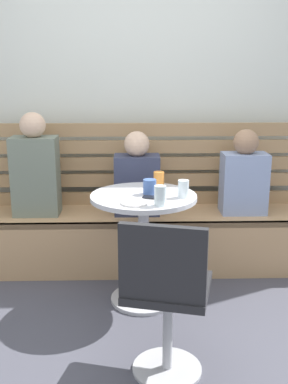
{
  "coord_description": "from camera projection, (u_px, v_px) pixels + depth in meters",
  "views": [
    {
      "loc": [
        -0.08,
        -2.17,
        1.51
      ],
      "look_at": [
        -0.0,
        0.66,
        0.75
      ],
      "focal_mm": 42.78,
      "sensor_mm": 36.0,
      "label": 1
    }
  ],
  "objects": [
    {
      "name": "ground",
      "position": [
        148.0,
        356.0,
        2.49
      ],
      "size": [
        8.0,
        8.0,
        0.0
      ],
      "primitive_type": "plane",
      "color": "#42424C"
    },
    {
      "name": "phone_on_table",
      "position": [
        154.0,
        197.0,
        2.83
      ],
      "size": [
        0.15,
        0.1,
        0.01
      ],
      "primitive_type": "cube",
      "rotation": [
        0.0,
        0.0,
        1.38
      ],
      "color": "black",
      "rests_on": "cafe_table"
    },
    {
      "name": "person_adult",
      "position": [
        35.0,
        169.0,
        3.42
      ],
      "size": [
        0.34,
        0.22,
        0.77
      ],
      "color": "slate",
      "rests_on": "booth_bench"
    },
    {
      "name": "plate_small",
      "position": [
        135.0,
        203.0,
        2.71
      ],
      "size": [
        0.17,
        0.17,
        0.01
      ],
      "primitive_type": "cylinder",
      "color": "white",
      "rests_on": "cafe_table"
    },
    {
      "name": "cup_water_clear",
      "position": [
        183.0,
        189.0,
        2.83
      ],
      "size": [
        0.07,
        0.07,
        0.11
      ],
      "primitive_type": "cylinder",
      "color": "white",
      "rests_on": "cafe_table"
    },
    {
      "name": "person_child_middle",
      "position": [
        244.0,
        177.0,
        3.47
      ],
      "size": [
        0.34,
        0.22,
        0.64
      ],
      "color": "#8C9EC6",
      "rests_on": "booth_bench"
    },
    {
      "name": "back_wall",
      "position": [
        141.0,
        77.0,
        3.7
      ],
      "size": [
        5.2,
        0.1,
        2.9
      ],
      "primitive_type": "cube",
      "color": "silver",
      "rests_on": "ground"
    },
    {
      "name": "cup_mug_blue",
      "position": [
        150.0,
        187.0,
        2.91
      ],
      "size": [
        0.08,
        0.08,
        0.09
      ],
      "primitive_type": "cylinder",
      "color": "#3D5B9E",
      "rests_on": "cafe_table"
    },
    {
      "name": "cafe_table",
      "position": [
        143.0,
        228.0,
        2.96
      ],
      "size": [
        0.68,
        0.68,
        0.74
      ],
      "color": "#ADADB2",
      "rests_on": "ground"
    },
    {
      "name": "white_chair",
      "position": [
        166.0,
        294.0,
        2.2
      ],
      "size": [
        0.49,
        0.49,
        0.85
      ],
      "color": "#ADADB2",
      "rests_on": "ground"
    },
    {
      "name": "cup_glass_tall",
      "position": [
        160.0,
        196.0,
        2.66
      ],
      "size": [
        0.07,
        0.07,
        0.12
      ],
      "primitive_type": "cylinder",
      "color": "silver",
      "rests_on": "cafe_table"
    },
    {
      "name": "booth_bench",
      "position": [
        143.0,
        239.0,
        3.59
      ],
      "size": [
        2.7,
        0.52,
        0.44
      ],
      "color": "tan",
      "rests_on": "ground"
    },
    {
      "name": "cup_tumbler_orange",
      "position": [
        159.0,
        179.0,
        3.11
      ],
      "size": [
        0.07,
        0.07,
        0.1
      ],
      "primitive_type": "cylinder",
      "color": "orange",
      "rests_on": "cafe_table"
    },
    {
      "name": "person_child_left",
      "position": [
        137.0,
        178.0,
        3.45
      ],
      "size": [
        0.34,
        0.22,
        0.63
      ],
      "color": "#333851",
      "rests_on": "booth_bench"
    },
    {
      "name": "booth_backrest",
      "position": [
        142.0,
        164.0,
        3.68
      ],
      "size": [
        2.65,
        0.04,
        0.66
      ],
      "color": "#A68157",
      "rests_on": "booth_bench"
    }
  ]
}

